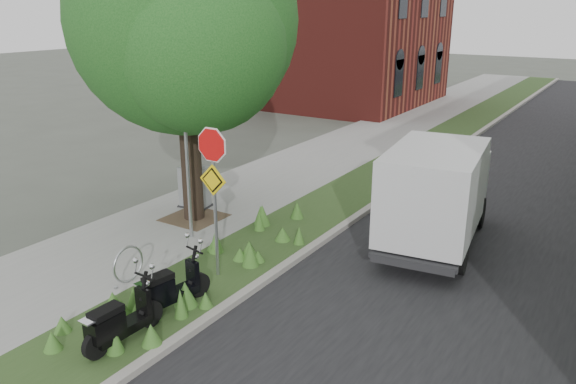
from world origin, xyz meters
name	(u,v)px	position (x,y,z in m)	size (l,w,h in m)	color
ground	(256,311)	(0.00, 0.00, 0.00)	(120.00, 120.00, 0.00)	#4C5147
sidewalk_near	(321,159)	(-4.25, 10.00, 0.06)	(3.50, 60.00, 0.12)	gray
verge	(391,170)	(-1.50, 10.00, 0.06)	(2.00, 60.00, 0.12)	#304A20
kerb_near	(419,174)	(-0.50, 10.00, 0.07)	(0.20, 60.00, 0.13)	#9E9991
road	(531,194)	(3.00, 10.00, 0.01)	(7.00, 60.00, 0.01)	black
street_tree_main	(183,32)	(-4.08, 2.86, 4.80)	(6.21, 5.54, 7.66)	black
bare_post	(187,156)	(-3.20, 1.80, 2.12)	(0.08, 0.08, 4.00)	#A5A8AD
bike_hoop	(128,264)	(-2.70, -0.60, 0.50)	(0.06, 0.78, 0.77)	#A5A8AD
sign_assembly	(213,172)	(-1.40, 0.58, 2.33)	(0.94, 0.08, 3.22)	#A5A8AD
brick_building	(346,28)	(-9.50, 22.00, 4.21)	(9.40, 10.40, 8.30)	maroon
scooter_near	(115,326)	(-1.14, -2.29, 0.49)	(0.36, 1.60, 0.76)	black
scooter_far	(166,292)	(-1.26, -1.02, 0.49)	(0.52, 1.58, 0.76)	black
box_truck	(437,190)	(1.76, 4.71, 1.36)	(2.38, 4.81, 2.09)	#262628
utility_cabinet	(195,187)	(-4.58, 3.50, 0.66)	(0.93, 0.70, 1.13)	#262628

